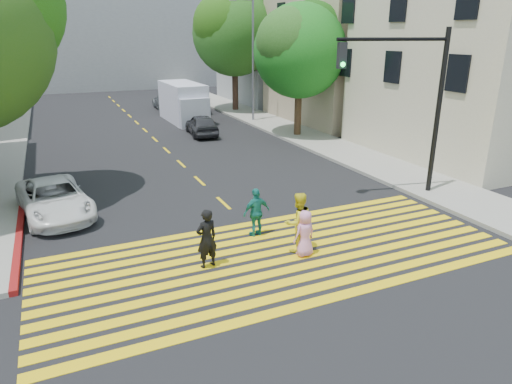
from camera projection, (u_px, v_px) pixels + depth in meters
ground at (302, 276)px, 12.00m from camera, size 120.00×120.00×0.00m
sidewalk_left at (1, 137)px, 27.66m from camera, size 3.00×40.00×0.15m
sidewalk_right at (302, 135)px, 28.18m from camera, size 3.00×60.00×0.15m
curb_red at (20, 232)px, 14.49m from camera, size 0.20×8.00×0.16m
crosswalk at (280, 256)px, 13.10m from camera, size 13.40×5.30×0.01m
lane_line at (141, 126)px, 31.39m from camera, size 0.12×34.40×0.01m
building_right_cream at (486, 55)px, 23.03m from camera, size 10.00×10.00×10.00m
building_right_tan at (356, 49)px, 32.51m from camera, size 10.00×10.00×10.00m
building_right_grey at (285, 45)px, 41.99m from camera, size 10.00×10.00×10.00m
backdrop_block at (93, 34)px, 51.40m from camera, size 30.00×8.00×12.00m
tree_right_near at (300, 46)px, 26.56m from camera, size 6.58×6.36×7.91m
tree_right_far at (235, 29)px, 35.44m from camera, size 7.97×7.73×9.45m
pedestrian_man at (207, 239)px, 12.23m from camera, size 0.68×0.52×1.68m
pedestrian_woman at (298, 222)px, 13.14m from camera, size 0.94×0.77×1.79m
pedestrian_child at (305, 233)px, 12.92m from camera, size 0.73×0.54×1.37m
pedestrian_extra at (256, 212)px, 14.19m from camera, size 0.95×0.48×1.56m
white_sedan at (54, 199)px, 15.82m from camera, size 2.74×4.75×1.25m
dark_car_near at (202, 125)px, 28.43m from camera, size 1.90×3.96×1.31m
silver_car at (166, 101)px, 38.20m from camera, size 2.05×4.57×1.30m
dark_car_parked at (198, 103)px, 37.06m from camera, size 1.98×4.20×1.33m
white_van at (184, 104)px, 32.63m from camera, size 2.26×5.79×2.71m
traffic_signal at (412, 91)px, 16.62m from camera, size 4.21×1.12×6.28m
street_lamp at (251, 53)px, 31.21m from camera, size 1.88×0.53×8.33m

